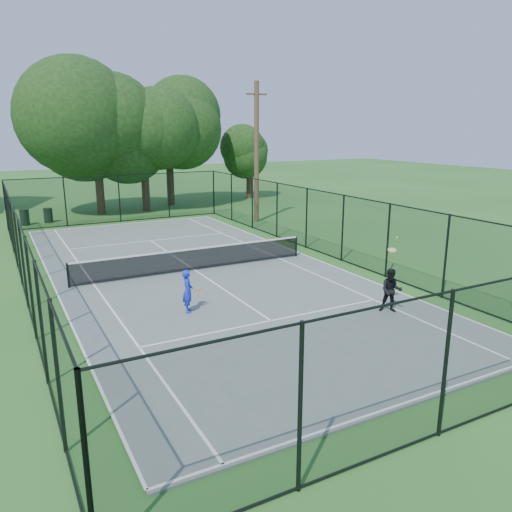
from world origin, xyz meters
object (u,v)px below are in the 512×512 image
tennis_net (195,258)px  utility_pole (257,152)px  trash_bin_right (48,215)px  player_blue (188,291)px  trash_bin_left (25,217)px  player_black (391,290)px

tennis_net → utility_pole: size_ratio=1.17×
trash_bin_right → player_blue: size_ratio=0.65×
trash_bin_left → player_black: size_ratio=0.42×
tennis_net → trash_bin_left: 15.54m
trash_bin_left → player_blue: size_ratio=0.71×
tennis_net → player_blue: size_ratio=7.17×
trash_bin_right → player_black: size_ratio=0.39×
trash_bin_right → player_blue: player_blue is taller
player_blue → player_black: bearing=-28.0°
player_black → trash_bin_right: bearing=109.4°
player_blue → player_black: 6.52m
trash_bin_right → utility_pole: (11.84, -5.90, 3.89)m
tennis_net → player_black: size_ratio=4.26×
utility_pole → player_black: bearing=-103.4°
trash_bin_left → player_black: player_black is taller
utility_pole → player_blue: size_ratio=6.11×
trash_bin_right → player_black: (7.91, -22.41, 0.32)m
trash_bin_right → tennis_net: bearing=-74.6°
player_blue → utility_pole: bearing=54.2°
trash_bin_left → player_blue: bearing=-79.5°
trash_bin_left → trash_bin_right: bearing=14.5°
trash_bin_right → utility_pole: utility_pole is taller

